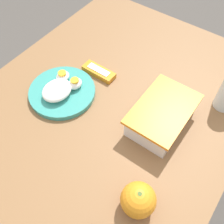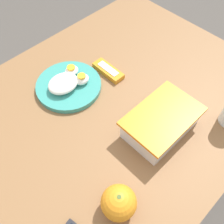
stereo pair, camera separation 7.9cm
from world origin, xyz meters
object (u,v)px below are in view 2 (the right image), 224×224
(food_container, at_px, (161,123))
(rice_plate, at_px, (68,84))
(orange_fruit, at_px, (119,203))
(candy_bar, at_px, (108,71))

(food_container, distance_m, rice_plate, 0.33)
(orange_fruit, relative_size, candy_bar, 0.73)
(orange_fruit, height_order, candy_bar, orange_fruit)
(rice_plate, bearing_deg, orange_fruit, 67.87)
(rice_plate, bearing_deg, candy_bar, 163.84)
(food_container, relative_size, candy_bar, 1.83)
(food_container, bearing_deg, orange_fruit, 16.86)
(food_container, xyz_separation_m, orange_fruit, (0.25, 0.08, 0.01))
(candy_bar, bearing_deg, orange_fruit, 49.22)
(orange_fruit, xyz_separation_m, rice_plate, (-0.16, -0.40, -0.03))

